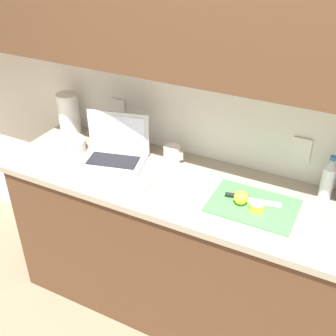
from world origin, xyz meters
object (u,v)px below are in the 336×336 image
(knife, at_px, (243,198))
(lemon_half_cut, at_px, (257,207))
(lemon_whole_beside, at_px, (241,198))
(cutting_board, at_px, (253,206))
(laptop, at_px, (115,150))
(paper_towel_roll, at_px, (69,114))
(measuring_cup, at_px, (172,154))
(bottle_water_clear, at_px, (328,179))
(bowl_white, at_px, (70,145))

(knife, height_order, lemon_half_cut, lemon_half_cut)
(lemon_whole_beside, bearing_deg, cutting_board, 16.98)
(knife, relative_size, lemon_half_cut, 3.93)
(laptop, distance_m, lemon_half_cut, 0.83)
(lemon_whole_beside, relative_size, paper_towel_roll, 0.27)
(knife, bearing_deg, measuring_cup, 149.29)
(cutting_board, relative_size, bottle_water_clear, 1.75)
(laptop, distance_m, measuring_cup, 0.31)
(cutting_board, height_order, lemon_whole_beside, lemon_whole_beside)
(lemon_half_cut, bearing_deg, paper_towel_roll, 168.80)
(laptop, height_order, knife, laptop)
(laptop, height_order, bowl_white, laptop)
(cutting_board, bearing_deg, lemon_half_cut, -49.37)
(knife, height_order, paper_towel_roll, paper_towel_roll)
(lemon_whole_beside, bearing_deg, bowl_white, 177.05)
(cutting_board, distance_m, paper_towel_roll, 1.24)
(lemon_whole_beside, distance_m, paper_towel_roll, 1.18)
(bottle_water_clear, height_order, paper_towel_roll, paper_towel_roll)
(bowl_white, bearing_deg, paper_towel_roll, 126.92)
(knife, height_order, bowl_white, bowl_white)
(knife, relative_size, lemon_whole_beside, 3.94)
(knife, xyz_separation_m, bottle_water_clear, (0.34, 0.20, 0.09))
(lemon_whole_beside, bearing_deg, bottle_water_clear, 35.31)
(laptop, distance_m, lemon_whole_beside, 0.74)
(cutting_board, bearing_deg, lemon_whole_beside, -163.02)
(laptop, distance_m, paper_towel_roll, 0.45)
(measuring_cup, relative_size, bowl_white, 0.64)
(measuring_cup, height_order, paper_towel_roll, paper_towel_roll)
(cutting_board, bearing_deg, knife, 158.43)
(knife, xyz_separation_m, paper_towel_roll, (-1.16, 0.19, 0.11))
(cutting_board, height_order, knife, knife)
(cutting_board, bearing_deg, measuring_cup, 159.42)
(cutting_board, relative_size, knife, 1.51)
(bowl_white, distance_m, paper_towel_roll, 0.24)
(bowl_white, xyz_separation_m, paper_towel_roll, (-0.14, 0.18, 0.09))
(bottle_water_clear, bearing_deg, lemon_whole_beside, -144.69)
(laptop, relative_size, lemon_whole_beside, 5.75)
(lemon_whole_beside, height_order, measuring_cup, measuring_cup)
(laptop, distance_m, cutting_board, 0.80)
(cutting_board, relative_size, bowl_white, 2.26)
(cutting_board, relative_size, lemon_half_cut, 5.92)
(bowl_white, bearing_deg, lemon_whole_beside, -2.95)
(laptop, relative_size, cutting_board, 0.97)
(lemon_half_cut, xyz_separation_m, lemon_whole_beside, (-0.08, 0.01, 0.02))
(bottle_water_clear, xyz_separation_m, bowl_white, (-1.36, -0.19, -0.07))
(measuring_cup, distance_m, paper_towel_roll, 0.70)
(knife, distance_m, paper_towel_roll, 1.18)
(measuring_cup, bearing_deg, paper_towel_roll, 178.14)
(paper_towel_roll, bearing_deg, lemon_whole_beside, -11.38)
(laptop, height_order, lemon_half_cut, laptop)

